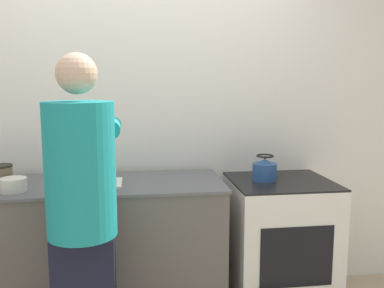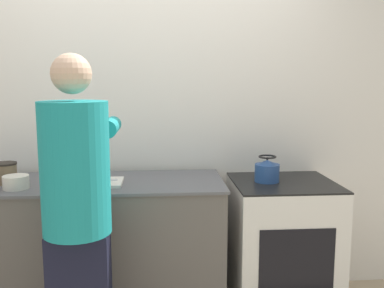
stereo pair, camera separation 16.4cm
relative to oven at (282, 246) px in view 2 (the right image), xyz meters
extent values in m
cube|color=white|center=(-0.93, 0.38, 0.85)|extent=(8.00, 0.05, 2.60)
cube|color=#5B5651|center=(-1.32, -0.01, 0.00)|extent=(1.77, 0.61, 0.91)
cube|color=#56565B|center=(-1.32, -0.01, 0.47)|extent=(1.80, 0.64, 0.02)
cube|color=silver|center=(0.00, 0.00, -0.01)|extent=(0.67, 0.63, 0.89)
cube|color=black|center=(0.00, 0.00, 0.44)|extent=(0.67, 0.63, 0.01)
cube|color=black|center=(0.00, -0.31, 0.04)|extent=(0.47, 0.01, 0.39)
cylinder|color=teal|center=(-1.24, -0.59, 0.68)|extent=(0.34, 0.34, 0.67)
sphere|color=#D1A889|center=(-1.24, -0.59, 1.15)|extent=(0.20, 0.20, 0.20)
cylinder|color=teal|center=(-1.39, -0.29, 0.86)|extent=(0.10, 0.30, 0.10)
cylinder|color=teal|center=(-1.10, -0.29, 0.86)|extent=(0.10, 0.30, 0.10)
cube|color=silver|center=(-1.21, -0.07, 0.48)|extent=(0.31, 0.25, 0.02)
cube|color=silver|center=(-1.16, -0.06, 0.50)|extent=(0.14, 0.04, 0.01)
cube|color=black|center=(-1.27, -0.06, 0.50)|extent=(0.09, 0.03, 0.01)
cylinder|color=#284C8C|center=(-0.11, 0.02, 0.51)|extent=(0.16, 0.16, 0.12)
cone|color=#284C8C|center=(-0.11, 0.02, 0.58)|extent=(0.13, 0.13, 0.03)
sphere|color=black|center=(-0.11, 0.02, 0.61)|extent=(0.02, 0.02, 0.02)
torus|color=black|center=(-0.11, 0.02, 0.62)|extent=(0.12, 0.12, 0.01)
cylinder|color=silver|center=(-1.68, -0.15, 0.52)|extent=(0.15, 0.15, 0.08)
cylinder|color=#756047|center=(-1.79, -0.02, 0.54)|extent=(0.13, 0.13, 0.12)
cylinder|color=#28231E|center=(-1.79, -0.02, 0.60)|extent=(0.14, 0.14, 0.01)
camera|label=1|loc=(-0.99, -2.70, 1.12)|focal=40.00mm
camera|label=2|loc=(-0.83, -2.72, 1.12)|focal=40.00mm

